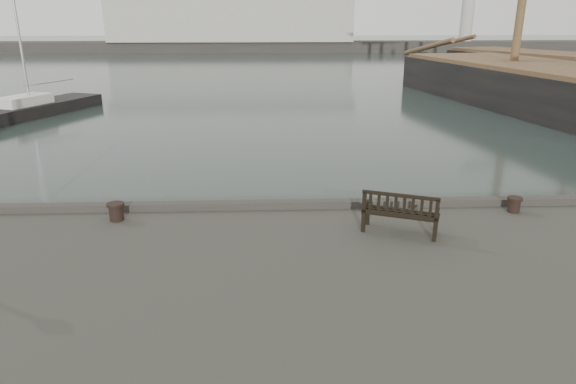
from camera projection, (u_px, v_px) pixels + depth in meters
name	position (u px, v px, depth m)	size (l,w,h in m)	color
ground	(330.00, 260.00, 13.66)	(400.00, 400.00, 0.00)	black
breakwater	(250.00, 29.00, 99.19)	(140.00, 9.50, 12.20)	#383530
bench	(400.00, 220.00, 11.36)	(1.74, 1.15, 0.95)	black
bollard_left	(116.00, 212.00, 12.11)	(0.41, 0.41, 0.43)	black
bollard_right	(514.00, 205.00, 12.64)	(0.36, 0.36, 0.38)	black
yacht_d	(37.00, 111.00, 34.34)	(6.15, 10.24, 12.47)	black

